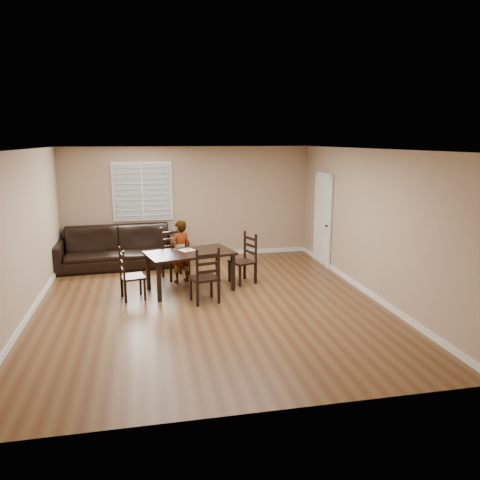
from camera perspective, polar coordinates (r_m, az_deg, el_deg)
The scene contains 11 objects.
ground at distance 8.44m, azimuth -3.78°, elevation -7.68°, with size 7.00×7.00×0.00m, color brown.
room at distance 8.19m, azimuth -3.88°, elevation 4.74°, with size 6.04×7.04×2.72m.
dining_table at distance 8.98m, azimuth -6.11°, elevation -2.02°, with size 1.79×1.28×0.76m.
chair_near at distance 9.98m, azimuth -8.20°, elevation -1.73°, with size 0.61×0.60×1.07m.
chair_far at distance 8.26m, azimuth -4.07°, elevation -4.73°, with size 0.54×0.52×1.02m.
chair_left at distance 8.73m, azimuth -13.70°, elevation -4.34°, with size 0.48×0.50×0.95m.
chair_right at distance 9.52m, azimuth 0.90°, elevation -2.42°, with size 0.57×0.58×1.02m.
child at distance 9.53m, azimuth -7.30°, elevation -1.41°, with size 0.47×0.31×1.28m, color gray.
napkin at distance 9.13m, azimuth -6.51°, elevation -1.21°, with size 0.27×0.27×0.00m, color beige.
donut at distance 9.13m, azimuth -6.39°, elevation -1.07°, with size 0.10×0.10×0.04m.
sofa at distance 11.04m, azimuth -14.63°, elevation -0.83°, with size 3.10×1.21×0.90m, color black.
Camera 1 is at (-1.04, -7.87, 2.86)m, focal length 35.00 mm.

